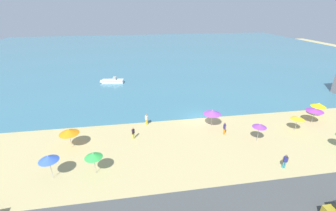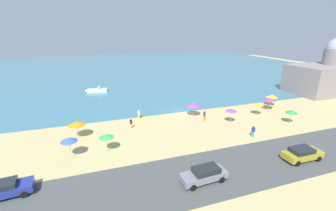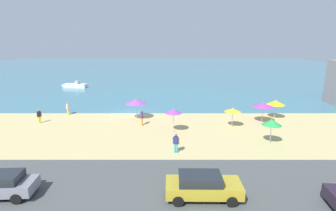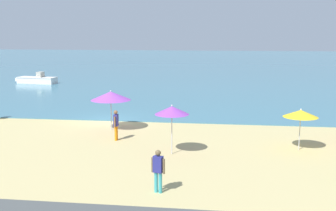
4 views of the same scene
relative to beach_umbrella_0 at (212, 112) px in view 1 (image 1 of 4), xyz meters
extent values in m
plane|color=tan|center=(-1.02, 2.57, -2.17)|extent=(160.00, 160.00, 0.00)
cube|color=teal|center=(-1.02, 57.57, -2.15)|extent=(150.00, 110.00, 0.05)
cylinder|color=#B2B2B7|center=(0.00, 0.00, -1.19)|extent=(0.05, 0.05, 1.96)
cone|color=purple|center=(0.00, 0.00, 0.00)|extent=(2.48, 2.48, 0.54)
sphere|color=silver|center=(0.00, 0.00, 0.30)|extent=(0.08, 0.08, 0.08)
cylinder|color=#B2B2B7|center=(14.74, -1.50, -1.19)|extent=(0.05, 0.05, 1.97)
cone|color=purple|center=(14.74, -1.50, -0.05)|extent=(2.36, 2.36, 0.40)
sphere|color=silver|center=(14.74, -1.50, 0.18)|extent=(0.08, 0.08, 0.08)
cylinder|color=#B2B2B7|center=(16.90, 0.27, -1.29)|extent=(0.05, 0.05, 1.76)
cone|color=yellow|center=(16.90, 0.27, -0.19)|extent=(2.13, 2.13, 0.54)
sphere|color=silver|center=(16.90, 0.27, 0.11)|extent=(0.08, 0.08, 0.08)
cylinder|color=#B2B2B7|center=(10.89, -3.07, -1.27)|extent=(0.05, 0.05, 1.80)
cone|color=gold|center=(10.89, -3.07, -0.24)|extent=(1.78, 1.78, 0.37)
sphere|color=silver|center=(10.89, -3.07, -0.03)|extent=(0.08, 0.08, 0.08)
cylinder|color=#B2B2B7|center=(-14.90, -7.51, -1.19)|extent=(0.05, 0.05, 1.97)
cone|color=green|center=(-14.90, -7.51, -0.01)|extent=(1.77, 1.77, 0.48)
sphere|color=silver|center=(-14.90, -7.51, 0.25)|extent=(0.08, 0.08, 0.08)
cylinder|color=#B2B2B7|center=(4.40, -4.69, -1.13)|extent=(0.05, 0.05, 2.09)
cone|color=purple|center=(4.40, -4.69, 0.07)|extent=(1.72, 1.72, 0.41)
sphere|color=silver|center=(4.40, -4.69, 0.31)|extent=(0.08, 0.08, 0.08)
cylinder|color=#B2B2B7|center=(-19.00, -7.59, -1.09)|extent=(0.05, 0.05, 2.17)
cone|color=blue|center=(-19.00, -7.59, 0.19)|extent=(1.89, 1.89, 0.49)
sphere|color=silver|center=(-19.00, -7.59, 0.46)|extent=(0.08, 0.08, 0.08)
cylinder|color=#B2B2B7|center=(-18.37, -2.35, -1.20)|extent=(0.05, 0.05, 1.95)
cone|color=orange|center=(-18.37, -2.35, -0.01)|extent=(2.30, 2.30, 0.52)
sphere|color=silver|center=(-18.37, -2.35, 0.28)|extent=(0.08, 0.08, 0.08)
cylinder|color=yellow|center=(-11.03, -1.69, -1.78)|extent=(0.14, 0.14, 0.78)
cylinder|color=yellow|center=(-10.91, -1.56, -1.78)|extent=(0.14, 0.14, 0.78)
cube|color=#251C2C|center=(-10.97, -1.63, -1.09)|extent=(0.40, 0.42, 0.62)
sphere|color=#A06F50|center=(-10.97, -1.63, -0.65)|extent=(0.22, 0.22, 0.22)
cylinder|color=#A06F50|center=(-11.12, -1.81, -1.14)|extent=(0.09, 0.09, 0.55)
cylinder|color=#A06F50|center=(-10.81, -1.44, -1.14)|extent=(0.09, 0.09, 0.55)
cylinder|color=yellow|center=(-8.95, 1.82, -1.78)|extent=(0.14, 0.14, 0.79)
cylinder|color=yellow|center=(-9.07, 1.95, -1.78)|extent=(0.14, 0.14, 0.79)
cube|color=beige|center=(-9.01, 1.89, -1.07)|extent=(0.40, 0.41, 0.62)
sphere|color=#9B764B|center=(-9.01, 1.89, -0.63)|extent=(0.22, 0.22, 0.22)
cylinder|color=#9B764B|center=(-8.85, 1.71, -1.12)|extent=(0.09, 0.09, 0.56)
cylinder|color=#9B764B|center=(-9.17, 2.07, -1.12)|extent=(0.09, 0.09, 0.56)
cylinder|color=orange|center=(0.93, -2.51, -1.76)|extent=(0.14, 0.14, 0.83)
cylinder|color=orange|center=(0.93, -2.33, -1.76)|extent=(0.14, 0.14, 0.83)
cube|color=navy|center=(0.93, -2.42, -1.01)|extent=(0.22, 0.36, 0.66)
sphere|color=brown|center=(0.93, -2.42, -0.55)|extent=(0.22, 0.22, 0.22)
cylinder|color=brown|center=(0.93, -2.66, -1.06)|extent=(0.09, 0.09, 0.59)
cylinder|color=brown|center=(0.93, -2.18, -1.06)|extent=(0.09, 0.09, 0.59)
cylinder|color=teal|center=(4.60, -9.94, -1.77)|extent=(0.14, 0.14, 0.81)
cylinder|color=teal|center=(4.43, -9.88, -1.77)|extent=(0.14, 0.14, 0.81)
cube|color=navy|center=(4.51, -9.91, -1.05)|extent=(0.41, 0.32, 0.64)
sphere|color=brown|center=(4.51, -9.91, -0.60)|extent=(0.22, 0.22, 0.22)
cylinder|color=brown|center=(4.74, -9.98, -1.10)|extent=(0.09, 0.09, 0.58)
cylinder|color=brown|center=(4.29, -9.84, -1.10)|extent=(0.09, 0.09, 0.58)
cylinder|color=black|center=(4.45, -15.71, -1.79)|extent=(0.64, 0.23, 0.64)
cube|color=silver|center=(-15.00, 22.05, -1.79)|extent=(4.75, 2.08, 0.67)
cube|color=silver|center=(-17.47, 22.38, -1.72)|extent=(0.55, 0.88, 0.40)
cube|color=silver|center=(-15.00, 22.05, -1.42)|extent=(4.76, 2.16, 0.08)
cube|color=#B2AD9E|center=(-14.54, 21.99, -1.10)|extent=(0.71, 0.96, 0.71)
camera|label=1|loc=(-10.53, -26.66, 13.46)|focal=24.00mm
camera|label=2|loc=(-15.71, -32.85, 11.91)|focal=24.00mm
camera|label=3|loc=(3.85, -30.54, 7.01)|focal=28.00mm
camera|label=4|loc=(6.90, -25.05, 3.92)|focal=45.00mm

